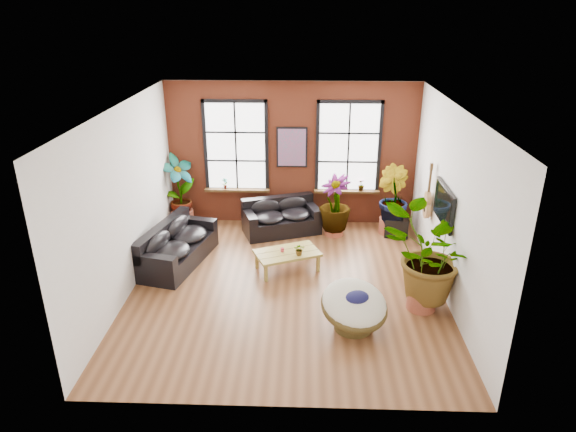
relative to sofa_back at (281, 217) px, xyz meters
name	(u,v)px	position (x,y,z in m)	size (l,w,h in m)	color
room	(287,201)	(0.25, -2.45, 1.38)	(6.04, 6.54, 3.54)	brown
sofa_back	(281,217)	(0.00, 0.00, 0.00)	(1.97, 1.41, 0.82)	black
sofa_left	(176,246)	(-2.15, -1.67, 0.02)	(1.39, 2.31, 0.85)	black
coffee_table	(287,254)	(0.23, -1.91, 0.00)	(1.47, 1.18, 0.50)	olive
papasan_chair	(354,306)	(1.44, -3.95, 0.07)	(1.49, 1.50, 0.86)	#4D3E1B
poster	(292,147)	(0.25, 0.59, 1.58)	(0.74, 0.06, 0.98)	black
tv_wall_unit	(439,204)	(3.18, -2.00, 1.17)	(0.13, 1.86, 1.20)	black
media_box	(396,226)	(2.76, -0.11, -0.14)	(0.60, 0.52, 0.46)	black
pot_back_left	(183,218)	(-2.46, 0.28, -0.17)	(0.59, 0.59, 0.40)	#9D4A33
pot_back_right	(390,226)	(2.64, 0.01, -0.18)	(0.71, 0.71, 0.39)	#9D4A33
pot_right_wall	(421,299)	(2.72, -3.28, -0.18)	(0.69, 0.69, 0.39)	#9D4A33
pot_mid	(334,228)	(1.28, -0.13, -0.21)	(0.48, 0.48, 0.33)	#9D4A33
floor_plant_back_left	(179,188)	(-2.48, 0.26, 0.62)	(0.89, 0.60, 1.68)	#194A13
floor_plant_back_right	(392,198)	(2.62, 0.03, 0.53)	(0.83, 0.67, 1.51)	#194A13
floor_plant_right_wall	(428,257)	(2.75, -3.25, 0.66)	(1.57, 1.36, 1.74)	#194A13
floor_plant_mid	(335,203)	(1.28, -0.12, 0.44)	(0.75, 0.75, 1.34)	#194A13
table_plant	(300,249)	(0.48, -2.04, 0.17)	(0.22, 0.19, 0.25)	#194A13
sill_plant_left	(225,183)	(-1.40, 0.54, 0.67)	(0.14, 0.10, 0.27)	#194A13
sill_plant_right	(361,185)	(1.95, 0.54, 0.67)	(0.15, 0.15, 0.27)	#194A13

